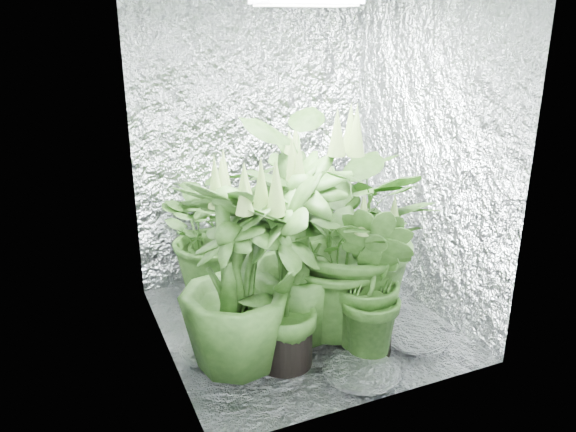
% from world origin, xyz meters
% --- Properties ---
extents(ground, '(1.60, 1.60, 0.00)m').
position_xyz_m(ground, '(0.00, 0.00, 0.00)').
color(ground, silver).
rests_on(ground, ground).
extents(walls, '(1.62, 1.62, 2.00)m').
position_xyz_m(walls, '(0.00, 0.00, 1.00)').
color(walls, silver).
rests_on(walls, ground).
extents(plant_a, '(1.00, 1.00, 0.96)m').
position_xyz_m(plant_a, '(-0.35, 0.56, 0.45)').
color(plant_a, black).
rests_on(plant_a, ground).
extents(plant_b, '(0.74, 0.74, 1.09)m').
position_xyz_m(plant_b, '(0.21, 0.60, 0.50)').
color(plant_b, black).
rests_on(plant_b, ground).
extents(plant_c, '(0.52, 0.52, 0.88)m').
position_xyz_m(plant_c, '(0.26, 0.36, 0.40)').
color(plant_c, black).
rests_on(plant_c, ground).
extents(plant_d, '(0.80, 0.80, 1.10)m').
position_xyz_m(plant_d, '(-0.51, -0.28, 0.51)').
color(plant_d, black).
rests_on(plant_d, ground).
extents(plant_e, '(1.24, 1.24, 1.31)m').
position_xyz_m(plant_e, '(0.17, -0.18, 0.63)').
color(plant_e, black).
rests_on(plant_e, ground).
extents(plant_f, '(0.62, 0.62, 1.10)m').
position_xyz_m(plant_f, '(-0.26, -0.34, 0.50)').
color(plant_f, black).
rests_on(plant_f, ground).
extents(plant_g, '(0.57, 0.57, 0.93)m').
position_xyz_m(plant_g, '(0.20, -0.43, 0.43)').
color(plant_g, black).
rests_on(plant_g, ground).
extents(plant_h, '(0.80, 0.80, 1.12)m').
position_xyz_m(plant_h, '(-0.10, -0.13, 0.52)').
color(plant_h, black).
rests_on(plant_h, ground).
extents(circulation_fan, '(0.17, 0.28, 0.33)m').
position_xyz_m(circulation_fan, '(0.61, 0.29, 0.14)').
color(circulation_fan, black).
rests_on(circulation_fan, ground).
extents(plant_label, '(0.05, 0.03, 0.07)m').
position_xyz_m(plant_label, '(0.25, -0.45, 0.30)').
color(plant_label, white).
rests_on(plant_label, plant_g).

